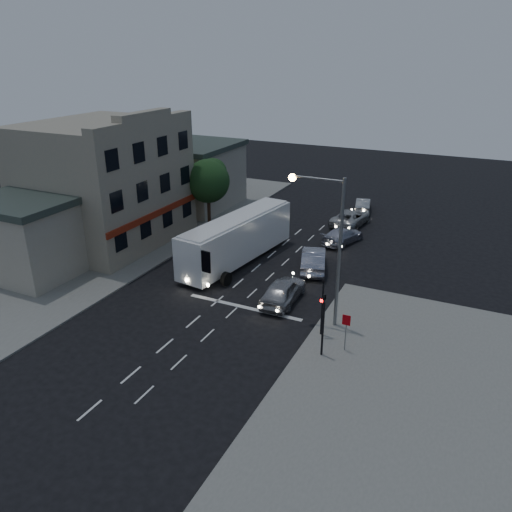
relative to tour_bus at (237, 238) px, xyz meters
The scene contains 18 objects.
ground 8.97m from the tour_bus, 77.74° to the right, with size 120.00×120.00×0.00m, color black.
sidewalk_near 19.54m from the tour_bus, 40.17° to the right, with size 12.00×24.00×0.12m, color slate.
sidewalk_far 11.32m from the tour_bus, behind, with size 12.00×50.00×0.12m, color slate.
road_markings 6.42m from the tour_bus, 59.03° to the right, with size 8.00×30.55×0.01m.
tour_bus is the anchor object (origin of this frame).
car_suv 7.60m from the tour_bus, 39.19° to the right, with size 1.92×4.77×1.63m, color #9E9DA2.
car_sedan_a 6.09m from the tour_bus, 10.25° to the left, with size 1.72×4.94×1.63m, color #9798A9.
car_sedan_b 9.84m from the tour_bus, 49.83° to the left, with size 1.86×4.59×1.33m, color #A8AABA.
car_sedan_c 13.58m from the tour_bus, 65.28° to the left, with size 2.50×5.43×1.51m, color #ACACAC.
car_extra 18.24m from the tour_bus, 72.16° to the left, with size 1.41×4.03×1.33m, color #B0B0B0.
traffic_signal_main 12.24m from the tour_bus, 39.39° to the right, with size 0.25×0.35×4.10m.
traffic_signal_side 14.08m from the tour_bus, 43.81° to the right, with size 0.18×0.15×4.10m.
regulatory_sign 14.20m from the tour_bus, 38.20° to the right, with size 0.45×0.12×2.20m.
streetlight 11.78m from the tour_bus, 34.58° to the right, with size 3.32×0.44×9.00m.
main_building 12.52m from the tour_bus, behind, with size 10.12×12.00×11.00m.
low_building_south 15.58m from the tour_bus, 144.43° to the right, with size 7.40×5.40×5.70m.
low_building_north 16.40m from the tour_bus, 135.46° to the left, with size 9.40×9.40×6.50m.
street_tree 9.41m from the tour_bus, 134.42° to the left, with size 4.00×4.00×6.20m.
Camera 1 is at (14.94, -23.47, 15.48)m, focal length 35.00 mm.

